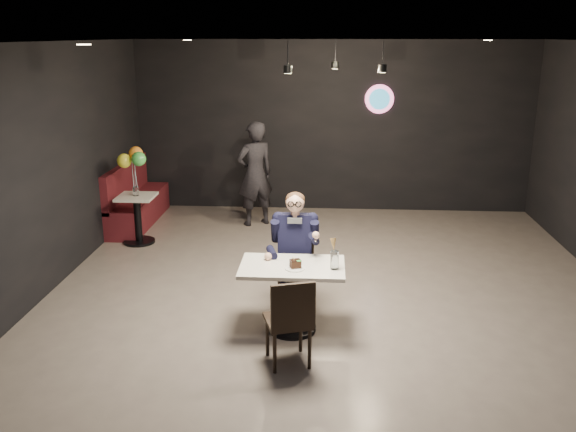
# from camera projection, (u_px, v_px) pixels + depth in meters

# --- Properties ---
(floor) EXTENTS (9.00, 9.00, 0.00)m
(floor) POSITION_uv_depth(u_px,v_px,m) (332.00, 317.00, 6.92)
(floor) COLOR gray
(floor) RESTS_ON ground
(wall_sign) EXTENTS (0.50, 0.06, 0.50)m
(wall_sign) POSITION_uv_depth(u_px,v_px,m) (379.00, 99.00, 10.57)
(wall_sign) COLOR pink
(wall_sign) RESTS_ON floor
(pendant_lights) EXTENTS (1.40, 1.20, 0.36)m
(pendant_lights) POSITION_uv_depth(u_px,v_px,m) (336.00, 50.00, 8.01)
(pendant_lights) COLOR black
(pendant_lights) RESTS_ON floor
(main_table) EXTENTS (1.10, 0.70, 0.75)m
(main_table) POSITION_uv_depth(u_px,v_px,m) (292.00, 298.00, 6.51)
(main_table) COLOR white
(main_table) RESTS_ON floor
(chair_far) EXTENTS (0.42, 0.46, 0.92)m
(chair_far) POSITION_uv_depth(u_px,v_px,m) (295.00, 271.00, 7.01)
(chair_far) COLOR black
(chair_far) RESTS_ON floor
(chair_near) EXTENTS (0.54, 0.56, 0.92)m
(chair_near) POSITION_uv_depth(u_px,v_px,m) (288.00, 319.00, 5.84)
(chair_near) COLOR black
(chair_near) RESTS_ON floor
(seated_man) EXTENTS (0.60, 0.80, 1.44)m
(seated_man) POSITION_uv_depth(u_px,v_px,m) (295.00, 250.00, 6.94)
(seated_man) COLOR black
(seated_man) RESTS_ON floor
(dessert_plate) EXTENTS (0.20, 0.20, 0.01)m
(dessert_plate) POSITION_uv_depth(u_px,v_px,m) (295.00, 269.00, 6.30)
(dessert_plate) COLOR white
(dessert_plate) RESTS_ON main_table
(cake_slice) EXTENTS (0.13, 0.12, 0.07)m
(cake_slice) POSITION_uv_depth(u_px,v_px,m) (295.00, 264.00, 6.30)
(cake_slice) COLOR black
(cake_slice) RESTS_ON dessert_plate
(mint_leaf) EXTENTS (0.07, 0.04, 0.01)m
(mint_leaf) POSITION_uv_depth(u_px,v_px,m) (299.00, 261.00, 6.27)
(mint_leaf) COLOR #2C872F
(mint_leaf) RESTS_ON cake_slice
(sundae_glass) EXTENTS (0.09, 0.09, 0.20)m
(sundae_glass) POSITION_uv_depth(u_px,v_px,m) (335.00, 260.00, 6.28)
(sundae_glass) COLOR silver
(sundae_glass) RESTS_ON main_table
(wafer_cone) EXTENTS (0.08, 0.08, 0.13)m
(wafer_cone) POSITION_uv_depth(u_px,v_px,m) (334.00, 245.00, 6.29)
(wafer_cone) COLOR tan
(wafer_cone) RESTS_ON sundae_glass
(booth_bench) EXTENTS (0.51, 2.05, 1.02)m
(booth_bench) POSITION_uv_depth(u_px,v_px,m) (138.00, 194.00, 10.21)
(booth_bench) COLOR #48100F
(booth_bench) RESTS_ON floor
(side_table) EXTENTS (0.54, 0.54, 0.68)m
(side_table) POSITION_uv_depth(u_px,v_px,m) (138.00, 222.00, 9.28)
(side_table) COLOR white
(side_table) RESTS_ON floor
(balloon_vase) EXTENTS (0.09, 0.09, 0.14)m
(balloon_vase) POSITION_uv_depth(u_px,v_px,m) (136.00, 191.00, 9.15)
(balloon_vase) COLOR silver
(balloon_vase) RESTS_ON side_table
(balloon_bunch) EXTENTS (0.39, 0.39, 0.64)m
(balloon_bunch) POSITION_uv_depth(u_px,v_px,m) (134.00, 165.00, 9.03)
(balloon_bunch) COLOR #FFF435
(balloon_bunch) RESTS_ON balloon_vase
(passerby) EXTENTS (0.76, 0.68, 1.73)m
(passerby) POSITION_uv_depth(u_px,v_px,m) (255.00, 174.00, 10.05)
(passerby) COLOR black
(passerby) RESTS_ON floor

